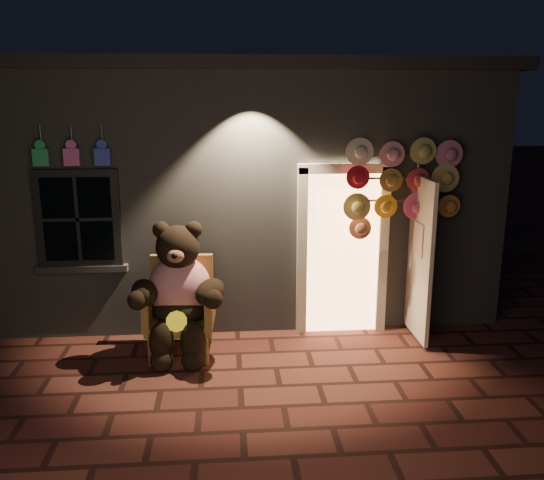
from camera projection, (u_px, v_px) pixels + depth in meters
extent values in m
plane|color=brown|center=(240.00, 387.00, 6.07)|extent=(60.00, 60.00, 0.00)
cube|color=slate|center=(233.00, 180.00, 9.55)|extent=(7.00, 5.00, 3.30)
cube|color=black|center=(231.00, 71.00, 9.13)|extent=(7.30, 5.30, 0.16)
cube|color=black|center=(79.00, 219.00, 6.97)|extent=(1.00, 0.10, 1.20)
cube|color=black|center=(78.00, 219.00, 6.94)|extent=(0.82, 0.06, 1.02)
cube|color=slate|center=(83.00, 268.00, 7.12)|extent=(1.10, 0.14, 0.08)
cube|color=#FFB572|center=(342.00, 252.00, 7.36)|extent=(0.92, 0.10, 2.10)
cube|color=beige|center=(302.00, 254.00, 7.28)|extent=(0.12, 0.12, 2.20)
cube|color=beige|center=(382.00, 252.00, 7.36)|extent=(0.12, 0.12, 2.20)
cube|color=beige|center=(345.00, 168.00, 7.06)|extent=(1.16, 0.12, 0.12)
cube|color=beige|center=(420.00, 259.00, 7.06)|extent=(0.05, 0.80, 2.00)
cube|color=#29995B|center=(41.00, 157.00, 6.68)|extent=(0.18, 0.07, 0.20)
cylinder|color=#59595E|center=(41.00, 135.00, 6.68)|extent=(0.02, 0.02, 0.25)
cube|color=#CC549D|center=(72.00, 157.00, 6.71)|extent=(0.18, 0.07, 0.20)
cylinder|color=#59595E|center=(71.00, 135.00, 6.71)|extent=(0.02, 0.02, 0.25)
cube|color=#2F3EA5|center=(102.00, 157.00, 6.74)|extent=(0.18, 0.07, 0.20)
cylinder|color=#59595E|center=(102.00, 135.00, 6.73)|extent=(0.02, 0.02, 0.25)
cube|color=olive|center=(181.00, 323.00, 6.78)|extent=(0.78, 0.72, 0.11)
cube|color=olive|center=(182.00, 284.00, 7.00)|extent=(0.75, 0.12, 0.75)
cube|color=olive|center=(149.00, 307.00, 6.69)|extent=(0.11, 0.64, 0.43)
cube|color=olive|center=(210.00, 306.00, 6.72)|extent=(0.11, 0.64, 0.43)
cylinder|color=olive|center=(150.00, 352.00, 6.53)|extent=(0.05, 0.05, 0.34)
cylinder|color=olive|center=(206.00, 351.00, 6.55)|extent=(0.05, 0.05, 0.34)
cylinder|color=olive|center=(158.00, 331.00, 7.11)|extent=(0.05, 0.05, 0.34)
cylinder|color=olive|center=(210.00, 330.00, 7.13)|extent=(0.05, 0.05, 0.34)
ellipsoid|color=#B21323|center=(180.00, 288.00, 6.73)|extent=(0.76, 0.62, 0.78)
ellipsoid|color=black|center=(180.00, 309.00, 6.70)|extent=(0.63, 0.54, 0.37)
sphere|color=black|center=(178.00, 247.00, 6.56)|extent=(0.52, 0.52, 0.50)
sphere|color=black|center=(161.00, 230.00, 6.53)|extent=(0.20, 0.20, 0.20)
sphere|color=black|center=(194.00, 230.00, 6.55)|extent=(0.20, 0.20, 0.20)
ellipsoid|color=#905B41|center=(175.00, 256.00, 6.34)|extent=(0.20, 0.15, 0.16)
ellipsoid|color=black|center=(144.00, 293.00, 6.48)|extent=(0.42, 0.57, 0.28)
ellipsoid|color=black|center=(210.00, 292.00, 6.51)|extent=(0.46, 0.58, 0.28)
ellipsoid|color=black|center=(162.00, 342.00, 6.44)|extent=(0.28, 0.28, 0.48)
ellipsoid|color=black|center=(193.00, 341.00, 6.45)|extent=(0.28, 0.28, 0.48)
sphere|color=black|center=(162.00, 360.00, 6.43)|extent=(0.26, 0.26, 0.26)
sphere|color=black|center=(193.00, 360.00, 6.44)|extent=(0.26, 0.26, 0.26)
cylinder|color=yellow|center=(176.00, 321.00, 6.39)|extent=(0.24, 0.11, 0.23)
cylinder|color=#59595E|center=(414.00, 239.00, 7.29)|extent=(0.04, 0.04, 2.47)
cylinder|color=#59595E|center=(398.00, 156.00, 6.99)|extent=(1.10, 0.03, 0.03)
cylinder|color=#59595E|center=(396.00, 178.00, 7.06)|extent=(1.10, 0.03, 0.03)
cylinder|color=#59595E|center=(395.00, 200.00, 7.13)|extent=(1.10, 0.03, 0.03)
cylinder|color=beige|center=(360.00, 153.00, 6.89)|extent=(0.31, 0.11, 0.31)
cylinder|color=#CF7E8E|center=(391.00, 153.00, 6.89)|extent=(0.31, 0.11, 0.31)
cylinder|color=#9A984C|center=(421.00, 153.00, 6.89)|extent=(0.31, 0.11, 0.31)
cylinder|color=#C26B8D|center=(449.00, 152.00, 6.97)|extent=(0.31, 0.11, 0.31)
cylinder|color=#AD1221|center=(360.00, 180.00, 6.94)|extent=(0.31, 0.11, 0.31)
cylinder|color=olive|center=(390.00, 180.00, 6.94)|extent=(0.31, 0.11, 0.31)
cylinder|color=#B03139|center=(418.00, 179.00, 7.02)|extent=(0.31, 0.11, 0.31)
cylinder|color=tan|center=(448.00, 179.00, 7.02)|extent=(0.31, 0.11, 0.31)
cylinder|color=tan|center=(359.00, 206.00, 6.98)|extent=(0.31, 0.11, 0.31)
cylinder|color=yellow|center=(388.00, 205.00, 7.07)|extent=(0.31, 0.11, 0.31)
cylinder|color=#D3507E|center=(417.00, 205.00, 7.07)|extent=(0.31, 0.11, 0.31)
cylinder|color=orange|center=(447.00, 205.00, 7.07)|extent=(0.31, 0.11, 0.31)
cylinder|color=#9E583C|center=(357.00, 231.00, 7.12)|extent=(0.31, 0.11, 0.31)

